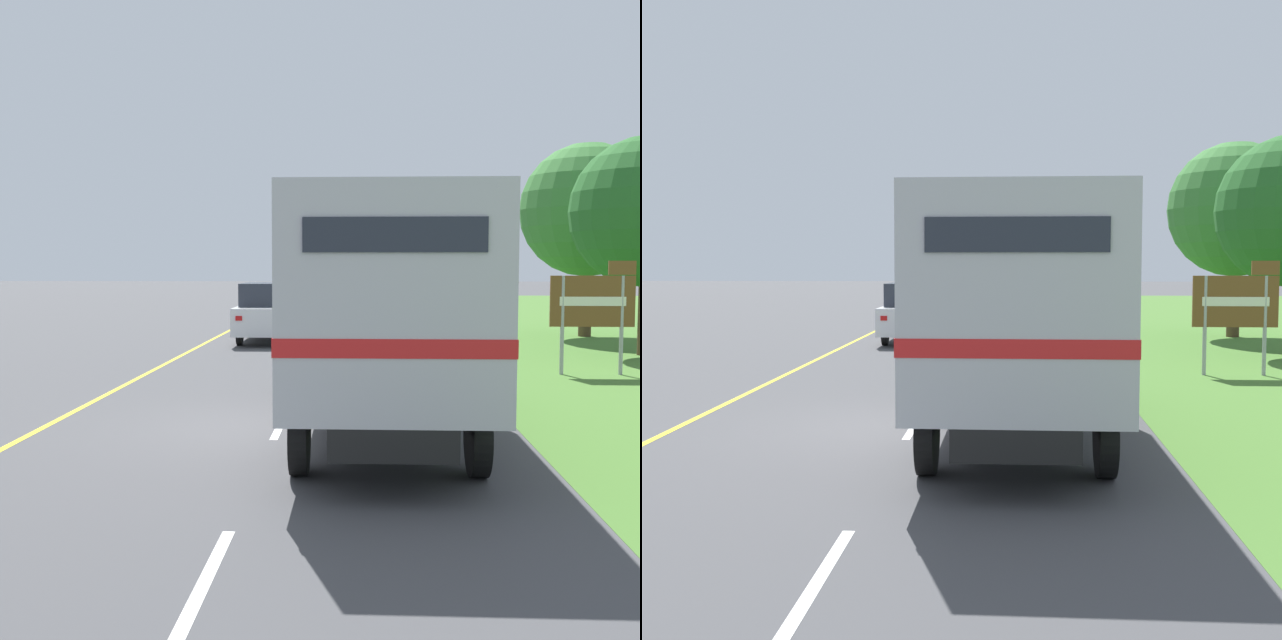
# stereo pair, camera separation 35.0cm
# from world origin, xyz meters

# --- Properties ---
(ground_plane) EXTENTS (200.00, 200.00, 0.00)m
(ground_plane) POSITION_xyz_m (0.00, 0.00, 0.00)
(ground_plane) COLOR #444447
(edge_line_yellow) EXTENTS (0.12, 68.91, 0.01)m
(edge_line_yellow) POSITION_xyz_m (-3.70, 17.07, 0.00)
(edge_line_yellow) COLOR yellow
(edge_line_yellow) RESTS_ON ground
(centre_dash_nearest) EXTENTS (0.12, 2.60, 0.01)m
(centre_dash_nearest) POSITION_xyz_m (0.00, -6.22, 0.00)
(centre_dash_nearest) COLOR white
(centre_dash_nearest) RESTS_ON ground
(centre_dash_near) EXTENTS (0.12, 2.60, 0.01)m
(centre_dash_near) POSITION_xyz_m (0.00, 0.38, 0.00)
(centre_dash_near) COLOR white
(centre_dash_near) RESTS_ON ground
(centre_dash_mid_a) EXTENTS (0.12, 2.60, 0.01)m
(centre_dash_mid_a) POSITION_xyz_m (0.00, 6.98, 0.00)
(centre_dash_mid_a) COLOR white
(centre_dash_mid_a) RESTS_ON ground
(centre_dash_mid_b) EXTENTS (0.12, 2.60, 0.01)m
(centre_dash_mid_b) POSITION_xyz_m (0.00, 13.58, 0.00)
(centre_dash_mid_b) COLOR white
(centre_dash_mid_b) RESTS_ON ground
(centre_dash_far) EXTENTS (0.12, 2.60, 0.01)m
(centre_dash_far) POSITION_xyz_m (0.00, 20.18, 0.00)
(centre_dash_far) COLOR white
(centre_dash_far) RESTS_ON ground
(centre_dash_farthest) EXTENTS (0.12, 2.60, 0.01)m
(centre_dash_farthest) POSITION_xyz_m (0.00, 26.78, 0.00)
(centre_dash_farthest) COLOR white
(centre_dash_farthest) RESTS_ON ground
(horse_trailer_truck) EXTENTS (2.52, 8.48, 3.45)m
(horse_trailer_truck) POSITION_xyz_m (1.60, -0.26, 1.94)
(horse_trailer_truck) COLOR black
(horse_trailer_truck) RESTS_ON ground
(lead_car_white) EXTENTS (1.80, 4.62, 1.93)m
(lead_car_white) POSITION_xyz_m (-1.74, 13.75, 0.97)
(lead_car_white) COLOR black
(lead_car_white) RESTS_ON ground
(lead_car_black_ahead) EXTENTS (1.80, 3.88, 2.03)m
(lead_car_black_ahead) POSITION_xyz_m (1.61, 29.05, 1.01)
(lead_car_black_ahead) COLOR black
(lead_car_black_ahead) RESTS_ON ground
(lead_car_silver_ahead) EXTENTS (1.80, 4.13, 2.04)m
(lead_car_silver_ahead) POSITION_xyz_m (-2.07, 41.48, 1.02)
(lead_car_silver_ahead) COLOR black
(lead_car_silver_ahead) RESTS_ON ground
(highway_sign) EXTENTS (1.92, 0.09, 2.63)m
(highway_sign) POSITION_xyz_m (6.64, 6.27, 1.64)
(highway_sign) COLOR #9E9EA3
(highway_sign) RESTS_ON ground
(roadside_tree_mid) EXTENTS (4.63, 4.63, 6.74)m
(roadside_tree_mid) POSITION_xyz_m (9.16, 16.05, 4.41)
(roadside_tree_mid) COLOR #4C3823
(roadside_tree_mid) RESTS_ON ground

